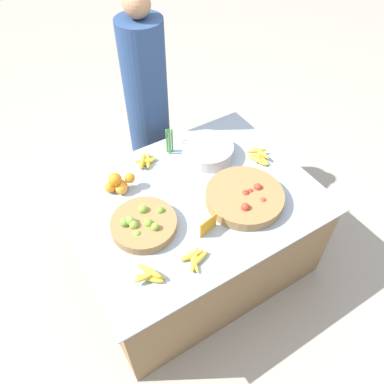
{
  "coord_description": "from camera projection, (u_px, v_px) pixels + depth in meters",
  "views": [
    {
      "loc": [
        -0.82,
        -1.32,
        2.44
      ],
      "look_at": [
        0.0,
        0.0,
        0.75
      ],
      "focal_mm": 35.0,
      "sensor_mm": 36.0,
      "label": 1
    }
  ],
  "objects": [
    {
      "name": "orange_pile",
      "position": [
        119.0,
        184.0,
        2.32
      ],
      "size": [
        0.19,
        0.12,
        0.14
      ],
      "color": "orange",
      "rests_on": "market_table"
    },
    {
      "name": "tomato_basket",
      "position": [
        245.0,
        197.0,
        2.28
      ],
      "size": [
        0.48,
        0.48,
        0.1
      ],
      "color": "olive",
      "rests_on": "market_table"
    },
    {
      "name": "banana_bunch_front_left",
      "position": [
        145.0,
        161.0,
        2.52
      ],
      "size": [
        0.16,
        0.17,
        0.06
      ],
      "color": "gold",
      "rests_on": "market_table"
    },
    {
      "name": "ground_plane",
      "position": [
        192.0,
        259.0,
        2.84
      ],
      "size": [
        12.0,
        12.0,
        0.0
      ],
      "primitive_type": "plane",
      "color": "#ADA599"
    },
    {
      "name": "veg_bundle",
      "position": [
        169.0,
        141.0,
        2.55
      ],
      "size": [
        0.05,
        0.04,
        0.19
      ],
      "color": "#4C8E42",
      "rests_on": "market_table"
    },
    {
      "name": "vendor_person",
      "position": [
        148.0,
        113.0,
        2.83
      ],
      "size": [
        0.32,
        0.32,
        1.63
      ],
      "color": "navy",
      "rests_on": "ground_plane"
    },
    {
      "name": "banana_bunch_middle_left",
      "position": [
        259.0,
        156.0,
        2.55
      ],
      "size": [
        0.15,
        0.18,
        0.05
      ],
      "color": "gold",
      "rests_on": "market_table"
    },
    {
      "name": "banana_bunch_back_center",
      "position": [
        195.0,
        259.0,
        2.01
      ],
      "size": [
        0.16,
        0.15,
        0.03
      ],
      "color": "gold",
      "rests_on": "market_table"
    },
    {
      "name": "lime_bowl",
      "position": [
        144.0,
        224.0,
        2.14
      ],
      "size": [
        0.38,
        0.38,
        0.11
      ],
      "color": "olive",
      "rests_on": "market_table"
    },
    {
      "name": "banana_bunch_front_right",
      "position": [
        150.0,
        276.0,
        1.93
      ],
      "size": [
        0.16,
        0.16,
        0.06
      ],
      "color": "gold",
      "rests_on": "market_table"
    },
    {
      "name": "market_table",
      "position": [
        192.0,
        231.0,
        2.59
      ],
      "size": [
        1.53,
        1.17,
        0.7
      ],
      "color": "olive",
      "rests_on": "ground_plane"
    },
    {
      "name": "price_sign",
      "position": [
        208.0,
        225.0,
        2.11
      ],
      "size": [
        0.13,
        0.03,
        0.11
      ],
      "rotation": [
        0.0,
        0.0,
        0.21
      ],
      "color": "orange",
      "rests_on": "market_table"
    },
    {
      "name": "metal_bowl",
      "position": [
        208.0,
        151.0,
        2.56
      ],
      "size": [
        0.35,
        0.35,
        0.09
      ],
      "color": "silver",
      "rests_on": "market_table"
    }
  ]
}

